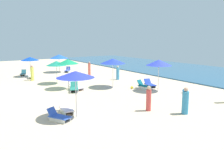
{
  "coord_description": "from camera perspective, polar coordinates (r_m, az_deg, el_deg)",
  "views": [
    {
      "loc": [
        18.84,
        -3.12,
        4.43
      ],
      "look_at": [
        1.61,
        8.55,
        1.06
      ],
      "focal_mm": 36.13,
      "sensor_mm": 36.0,
      "label": 1
    }
  ],
  "objects": [
    {
      "name": "ground_plane",
      "position": [
        19.6,
        -24.11,
        -4.69
      ],
      "size": [
        60.0,
        60.0,
        0.0
      ],
      "primitive_type": "plane",
      "color": "beige"
    },
    {
      "name": "ocean",
      "position": [
        32.49,
        19.9,
        0.91
      ],
      "size": [
        60.0,
        14.02,
        0.12
      ],
      "primitive_type": "cube",
      "color": "#2B5D80",
      "rests_on": "ground_plane"
    },
    {
      "name": "umbrella_0",
      "position": [
        28.24,
        -20.06,
        3.88
      ],
      "size": [
        2.05,
        2.05,
        2.3
      ],
      "color": "silver",
      "rests_on": "ground_plane"
    },
    {
      "name": "lounge_chair_0_0",
      "position": [
        29.48,
        -21.53,
        0.37
      ],
      "size": [
        1.37,
        0.99,
        0.67
      ],
      "rotation": [
        0.0,
        0.0,
        1.19
      ],
      "color": "silver",
      "rests_on": "ground_plane"
    },
    {
      "name": "lounge_chair_0_1",
      "position": [
        27.01,
        -19.87,
        -0.21
      ],
      "size": [
        1.51,
        0.76,
        0.72
      ],
      "rotation": [
        0.0,
        0.0,
        1.43
      ],
      "color": "silver",
      "rests_on": "ground_plane"
    },
    {
      "name": "umbrella_1",
      "position": [
        30.71,
        -13.27,
        4.58
      ],
      "size": [
        2.42,
        2.42,
        2.36
      ],
      "color": "silver",
      "rests_on": "ground_plane"
    },
    {
      "name": "lounge_chair_1_0",
      "position": [
        30.86,
        -11.18,
        1.2
      ],
      "size": [
        1.5,
        1.28,
        0.68
      ],
      "rotation": [
        0.0,
        0.0,
        0.97
      ],
      "color": "silver",
      "rests_on": "ground_plane"
    },
    {
      "name": "umbrella_2",
      "position": [
        20.23,
        -11.12,
        3.36
      ],
      "size": [
        1.9,
        1.9,
        2.64
      ],
      "color": "silver",
      "rests_on": "ground_plane"
    },
    {
      "name": "lounge_chair_2_0",
      "position": [
        20.0,
        -9.16,
        -2.95
      ],
      "size": [
        1.59,
        0.94,
        0.76
      ],
      "rotation": [
        0.0,
        0.0,
        1.8
      ],
      "color": "silver",
      "rests_on": "ground_plane"
    },
    {
      "name": "lounge_chair_2_1",
      "position": [
        19.35,
        -9.56,
        -3.29
      ],
      "size": [
        1.53,
        1.16,
        0.75
      ],
      "rotation": [
        0.0,
        0.0,
        1.14
      ],
      "color": "silver",
      "rests_on": "ground_plane"
    },
    {
      "name": "umbrella_3",
      "position": [
        20.51,
        0.23,
        3.55
      ],
      "size": [
        2.27,
        2.27,
        2.64
      ],
      "color": "silver",
      "rests_on": "ground_plane"
    },
    {
      "name": "umbrella_4",
      "position": [
        19.51,
        11.77,
        3.09
      ],
      "size": [
        2.15,
        2.15,
        2.67
      ],
      "color": "silver",
      "rests_on": "ground_plane"
    },
    {
      "name": "lounge_chair_4_0",
      "position": [
        21.22,
        9.5,
        -2.29
      ],
      "size": [
        1.51,
        0.99,
        0.68
      ],
      "rotation": [
        0.0,
        0.0,
        1.3
      ],
      "color": "silver",
      "rests_on": "ground_plane"
    },
    {
      "name": "lounge_chair_4_1",
      "position": [
        20.31,
        8.01,
        -2.68
      ],
      "size": [
        1.34,
        0.79,
        0.76
      ],
      "rotation": [
        0.0,
        0.0,
        1.77
      ],
      "color": "silver",
      "rests_on": "ground_plane"
    },
    {
      "name": "umbrella_5",
      "position": [
        12.63,
        -9.22,
        0.16
      ],
      "size": [
        2.13,
        2.13,
        2.66
      ],
      "color": "silver",
      "rests_on": "ground_plane"
    },
    {
      "name": "lounge_chair_5_0",
      "position": [
        12.82,
        -13.42,
        -10.14
      ],
      "size": [
        1.42,
        1.1,
        0.66
      ],
      "rotation": [
        0.0,
        0.0,
        2.05
      ],
      "color": "silver",
      "rests_on": "ground_plane"
    },
    {
      "name": "lounge_chair_5_1",
      "position": [
        14.07,
        -11.52,
        -8.34
      ],
      "size": [
        1.36,
        0.7,
        0.65
      ],
      "rotation": [
        0.0,
        0.0,
        1.48
      ],
      "color": "silver",
      "rests_on": "ground_plane"
    },
    {
      "name": "umbrella_6",
      "position": [
        22.91,
        -13.89,
        2.91
      ],
      "size": [
        1.98,
        1.98,
        2.26
      ],
      "color": "silver",
      "rests_on": "ground_plane"
    },
    {
      "name": "beachgoer_0",
      "position": [
        24.51,
        1.47,
        0.44
      ],
      "size": [
        0.47,
        0.47,
        1.52
      ],
      "rotation": [
        0.0,
        0.0,
        1.97
      ],
      "color": "#479CC7",
      "rests_on": "ground_plane"
    },
    {
      "name": "beachgoer_1",
      "position": [
        27.16,
        -5.76,
        1.48
      ],
      "size": [
        0.33,
        0.33,
        1.71
      ],
      "rotation": [
        0.0,
        0.0,
        4.65
      ],
      "color": "#E0604F",
      "rests_on": "ground_plane"
    },
    {
      "name": "beachgoer_2",
      "position": [
        25.44,
        -19.56,
        0.39
      ],
      "size": [
        0.5,
        0.5,
        1.66
      ],
      "rotation": [
        0.0,
        0.0,
        2.17
      ],
      "color": "#F3F05F",
      "rests_on": "ground_plane"
    },
    {
      "name": "beachgoer_3",
      "position": [
        14.08,
        18.06,
        -6.44
      ],
      "size": [
        0.45,
        0.45,
        1.61
      ],
      "rotation": [
        0.0,
        0.0,
        3.3
      ],
      "color": "teal",
      "rests_on": "ground_plane"
    },
    {
      "name": "beachgoer_5",
      "position": [
        14.16,
        9.26,
        -5.97
      ],
      "size": [
        0.4,
        0.4,
        1.57
      ],
      "rotation": [
        0.0,
        0.0,
        5.95
      ],
      "color": "#D34743",
      "rests_on": "ground_plane"
    },
    {
      "name": "beach_ball_0",
      "position": [
        19.49,
        17.93,
        -3.81
      ],
      "size": [
        0.39,
        0.39,
        0.39
      ],
      "primitive_type": "sphere",
      "color": "#338BD5",
      "rests_on": "ground_plane"
    },
    {
      "name": "beach_ball_1",
      "position": [
        20.19,
        5.05,
        -3.16
      ],
      "size": [
        0.25,
        0.25,
        0.25
      ],
      "primitive_type": "sphere",
      "color": "yellow",
      "rests_on": "ground_plane"
    }
  ]
}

